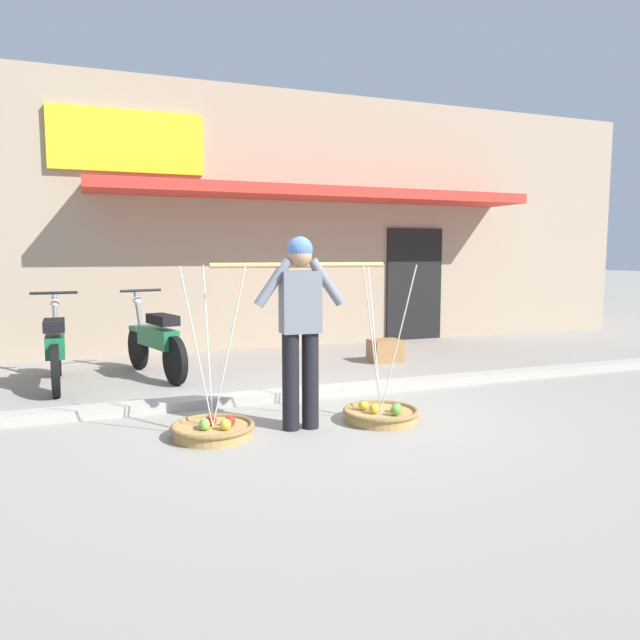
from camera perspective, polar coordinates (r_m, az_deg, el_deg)
ground_plane at (r=5.81m, az=-0.13°, el=-9.07°), size 90.00×90.00×0.00m
sidewalk_curb at (r=6.44m, az=-2.37°, el=-7.09°), size 20.00×0.24×0.10m
fruit_vendor at (r=5.18m, az=-1.90°, el=0.04°), size 1.55×0.22×1.70m
fruit_basket_left_side at (r=5.20m, az=-10.22°, el=-10.20°), size 0.71×0.71×1.45m
fruit_basket_right_side at (r=5.61m, az=5.86°, el=-8.89°), size 0.71×0.71×1.45m
motorcycle_nearest_shop at (r=7.59m, az=-24.01°, el=-2.48°), size 0.54×1.82×1.09m
motorcycle_second_in_row at (r=7.76m, az=-15.45°, el=-1.98°), size 0.67×1.77×1.09m
storefront_building at (r=12.45m, az=-4.73°, el=8.88°), size 13.00×6.00×4.20m
wooden_crate at (r=8.61m, az=6.26°, el=-2.95°), size 0.44×0.36×0.32m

